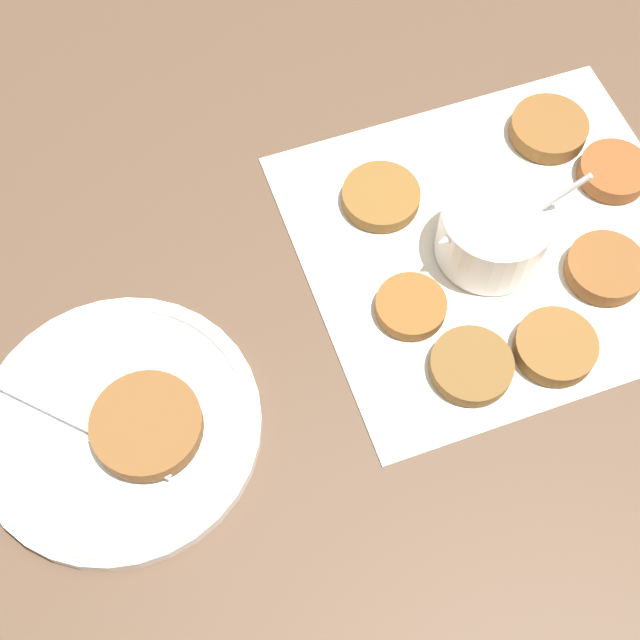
{
  "coord_description": "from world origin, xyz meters",
  "views": [
    {
      "loc": [
        0.33,
        0.34,
        0.67
      ],
      "look_at": [
        0.19,
        0.03,
        0.02
      ],
      "focal_mm": 50.0,
      "sensor_mm": 36.0,
      "label": 1
    }
  ],
  "objects": [
    {
      "name": "fritter_6",
      "position": [
        0.02,
        0.13,
        0.01
      ],
      "size": [
        0.07,
        0.07,
        0.02
      ],
      "color": "brown",
      "rests_on": "napkin"
    },
    {
      "name": "fritter_on_plate",
      "position": [
        0.35,
        0.06,
        0.03
      ],
      "size": [
        0.09,
        0.09,
        0.02
      ],
      "color": "brown",
      "rests_on": "serving_plate"
    },
    {
      "name": "napkin",
      "position": [
        0.01,
        0.02,
        0.0
      ],
      "size": [
        0.37,
        0.35,
        0.0
      ],
      "color": "silver",
      "rests_on": "ground_plane"
    },
    {
      "name": "fritter_0",
      "position": [
        0.08,
        -0.07,
        0.01
      ],
      "size": [
        0.07,
        0.07,
        0.01
      ],
      "color": "brown",
      "rests_on": "napkin"
    },
    {
      "name": "fritter_1",
      "position": [
        0.09,
        0.12,
        0.01
      ],
      "size": [
        0.07,
        0.07,
        0.01
      ],
      "color": "brown",
      "rests_on": "napkin"
    },
    {
      "name": "ground_plane",
      "position": [
        0.0,
        0.0,
        0.0
      ],
      "size": [
        4.0,
        4.0,
        0.0
      ],
      "primitive_type": "plane",
      "color": "#4C3828"
    },
    {
      "name": "sauce_bowl",
      "position": [
        0.02,
        0.02,
        0.03
      ],
      "size": [
        0.12,
        0.1,
        0.1
      ],
      "color": "white",
      "rests_on": "napkin"
    },
    {
      "name": "fork",
      "position": [
        0.38,
        0.04,
        0.02
      ],
      "size": [
        0.14,
        0.16,
        0.0
      ],
      "color": "silver",
      "rests_on": "serving_plate"
    },
    {
      "name": "fritter_3",
      "position": [
        -0.09,
        -0.07,
        0.01
      ],
      "size": [
        0.07,
        0.07,
        0.02
      ],
      "color": "brown",
      "rests_on": "napkin"
    },
    {
      "name": "serving_plate",
      "position": [
        0.37,
        0.04,
        0.01
      ],
      "size": [
        0.23,
        0.23,
        0.02
      ],
      "color": "white",
      "rests_on": "ground_plane"
    },
    {
      "name": "fritter_2",
      "position": [
        -0.06,
        0.08,
        0.01
      ],
      "size": [
        0.07,
        0.07,
        0.02
      ],
      "color": "brown",
      "rests_on": "napkin"
    },
    {
      "name": "fritter_4",
      "position": [
        -0.12,
        0.0,
        0.01
      ],
      "size": [
        0.06,
        0.06,
        0.02
      ],
      "color": "brown",
      "rests_on": "napkin"
    },
    {
      "name": "fritter_5",
      "position": [
        0.11,
        0.05,
        0.01
      ],
      "size": [
        0.06,
        0.06,
        0.01
      ],
      "color": "brown",
      "rests_on": "napkin"
    }
  ]
}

